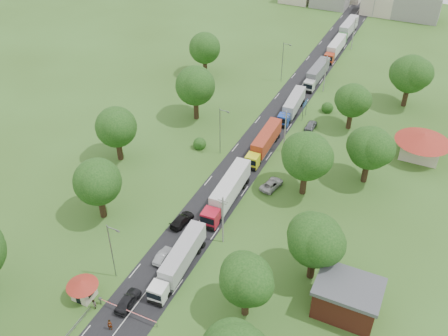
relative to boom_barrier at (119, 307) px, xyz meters
The scene contains 40 objects.
ground 25.05m from the boom_barrier, 86.89° to the left, with size 260.00×260.00×0.00m, color #34551C.
road 45.03m from the boom_barrier, 88.27° to the left, with size 8.00×200.00×0.04m, color black.
boom_barrier is the anchor object (origin of this frame).
guard_booth 5.98m from the boom_barrier, behind, with size 4.40×4.40×3.45m.
info_sign 60.39m from the boom_barrier, 83.76° to the left, with size 0.12×3.10×4.10m.
pole_1 19.63m from the boom_barrier, 69.14° to the left, with size 1.60×0.24×9.00m.
pole_2 46.66m from the boom_barrier, 81.52° to the left, with size 1.60×0.24×9.00m.
pole_3 74.41m from the boom_barrier, 84.71° to the left, with size 1.60×0.24×9.00m.
pole_4 102.30m from the boom_barrier, 86.15° to the left, with size 1.60×0.24×9.00m.
pole_5 130.24m from the boom_barrier, 86.98° to the left, with size 1.60×0.24×9.00m.
lamp_0 7.91m from the boom_barrier, 128.59° to the left, with size 2.03×0.22×10.00m.
lamp_1 40.47m from the boom_barrier, 95.70° to the left, with size 2.03×0.22×10.00m.
lamp_2 75.25m from the boom_barrier, 93.05° to the left, with size 2.03×0.22×10.00m.
tree_2 17.86m from the boom_barrier, 24.96° to the left, with size 8.00×8.00×10.10m.
tree_3 28.11m from the boom_barrier, 38.79° to the left, with size 8.80×8.80×11.07m.
tree_4 38.62m from the boom_barrier, 67.81° to the left, with size 9.60×9.60×12.05m.
tree_5 49.47m from the boom_barrier, 61.59° to the left, with size 8.80×8.80×11.07m.
tree_6 62.58m from the boom_barrier, 74.79° to the left, with size 8.00×8.00×10.10m.
tree_7 79.63m from the boom_barrier, 71.37° to the left, with size 9.60×9.60×12.05m.
tree_10 21.36m from the boom_barrier, 132.02° to the left, with size 8.80×8.80×11.07m.
tree_11 37.10m from the boom_barrier, 124.41° to the left, with size 8.80×8.80×11.07m.
tree_12 52.73m from the boom_barrier, 106.28° to the left, with size 9.60×9.60×12.05m.
tree_13 73.99m from the boom_barrier, 107.90° to the left, with size 8.80×8.80×11.07m.
house_brick 30.34m from the boom_barrier, 25.42° to the left, with size 8.60×6.60×5.20m.
house_cream 63.37m from the boom_barrier, 60.31° to the left, with size 10.08×10.08×5.80m.
distant_town 135.04m from the boom_barrier, 89.13° to the left, with size 52.00×8.00×8.00m.
truck_0 10.80m from the boom_barrier, 69.79° to the left, with size 3.13×14.14×3.91m.
truck_1 27.44m from the boom_barrier, 82.73° to the left, with size 3.19×15.59×4.31m.
truck_2 44.51m from the boom_barrier, 85.61° to the left, with size 2.72×14.19×3.93m.
truck_3 60.98m from the boom_barrier, 86.65° to the left, with size 3.00×13.68×3.78m.
truck_4 78.61m from the boom_barrier, 87.29° to the left, with size 2.70×14.10×3.90m.
truck_5 96.22m from the boom_barrier, 87.79° to the left, with size 2.45×13.96×3.87m.
truck_6 111.42m from the boom_barrier, 88.31° to the left, with size 2.86×15.06×4.17m.
car_lane_front 1.54m from the boom_barrier, 76.84° to the left, with size 1.92×4.76×1.62m, color black.
car_lane_mid 10.84m from the boom_barrier, 88.11° to the left, with size 1.44×4.13×1.36m, color gray.
car_lane_rear 19.03m from the boom_barrier, 92.95° to the left, with size 2.04×5.01×1.45m, color black.
car_verge_near 35.19m from the boom_barrier, 75.38° to the left, with size 2.36×5.11×1.42m, color #B4B4B4.
car_verge_far 56.98m from the boom_barrier, 80.69° to the left, with size 1.88×4.67×1.59m, color slate.
pedestrian_near 2.93m from the boom_barrier, 79.10° to the right, with size 0.66×0.43×1.80m, color gray.
pedestrian_booth 3.59m from the boom_barrier, 163.80° to the right, with size 0.77×0.60×1.58m, color gray.
Camera 1 is at (29.63, -57.86, 55.35)m, focal length 40.00 mm.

